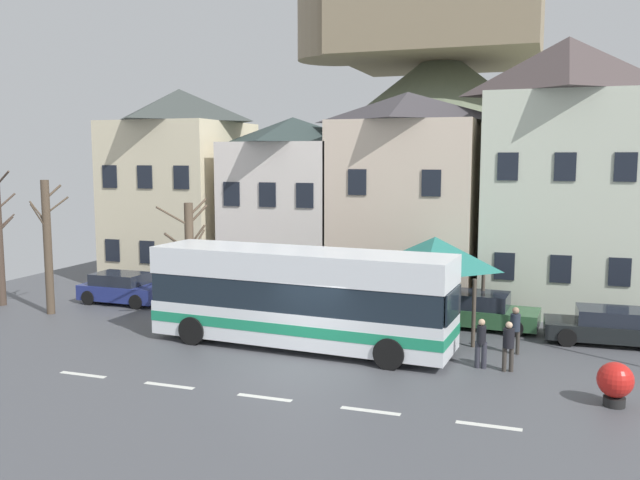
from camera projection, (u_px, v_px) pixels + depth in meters
The scene contains 18 objects.
ground_plane at pixel (295, 373), 20.60m from camera, with size 40.00×60.00×0.07m.
townhouse_00 at pixel (181, 187), 35.09m from camera, with size 5.95×6.67×10.04m.
townhouse_01 at pixel (293, 204), 33.01m from camera, with size 5.34×6.37×8.48m.
townhouse_02 at pixel (406, 197), 30.66m from camera, with size 6.32×5.43×9.47m.
townhouse_03 at pixel (563, 176), 28.41m from camera, with size 6.40×5.53×11.52m.
hilltop_castle at pixel (439, 140), 49.50m from camera, with size 37.68×37.68×21.41m.
transit_bus at pixel (300, 298), 23.11m from camera, with size 10.79×3.24×3.39m.
bus_shelter at pixel (435, 253), 24.99m from camera, with size 3.60×3.60×3.61m.
parked_car_00 at pixel (611, 326), 23.65m from camera, with size 4.43×2.03×1.25m.
parked_car_01 at pixel (476, 310), 25.94m from camera, with size 4.68×2.20×1.36m.
parked_car_02 at pixel (123, 288), 30.24m from camera, with size 3.85×1.99×1.36m.
pedestrian_00 at pixel (481, 343), 20.87m from camera, with size 0.37×0.29×1.57m.
pedestrian_01 at pixel (508, 343), 20.51m from camera, with size 0.34×0.34×1.57m.
pedestrian_02 at pixel (515, 326), 22.33m from camera, with size 0.33×0.33×1.60m.
public_bench at pixel (469, 307), 27.34m from camera, with size 1.55×0.48×0.87m.
harbour_buoy at pixel (615, 382), 17.68m from camera, with size 0.94×0.94×1.19m.
bare_tree_01 at pixel (190, 260), 26.30m from camera, with size 1.39×2.35×4.91m.
bare_tree_02 at pixel (48, 245), 27.88m from camera, with size 1.35×1.49×5.63m.
Camera 1 is at (7.18, -18.61, 6.57)m, focal length 37.60 mm.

